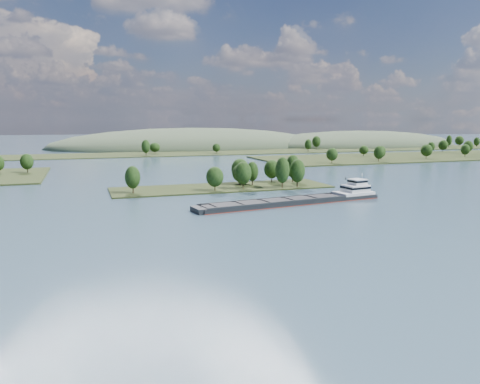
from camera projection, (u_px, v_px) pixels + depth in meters
name	position (u px, v px, depth m)	size (l,w,h in m)	color
ground	(273.00, 213.00, 158.37)	(1800.00, 1800.00, 0.00)	#324756
tree_island	(239.00, 178.00, 215.44)	(100.00, 30.43, 15.29)	black
right_bank	(442.00, 155.00, 399.48)	(320.00, 90.00, 14.20)	black
back_shoreline	(163.00, 154.00, 422.96)	(900.00, 60.00, 15.03)	black
hill_east	(359.00, 145.00, 568.28)	(260.00, 140.00, 36.00)	#394731
hill_west	(193.00, 147.00, 533.07)	(320.00, 160.00, 44.00)	#394731
cargo_barge	(303.00, 199.00, 176.83)	(77.24, 19.93, 10.37)	black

